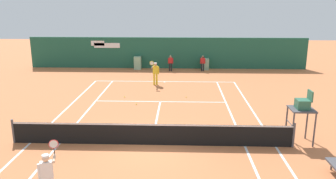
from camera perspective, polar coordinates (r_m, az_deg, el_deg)
The scene contains 11 objects.
ground_plane at distance 15.25m, azimuth -2.63°, elevation -8.42°, with size 80.00×80.00×0.01m.
tennis_net at distance 14.52m, azimuth -2.84°, elevation -7.47°, with size 12.10×0.10×1.07m.
sponsor_back_wall at distance 30.73m, azimuth -0.13°, elevation 6.11°, with size 25.00×1.02×2.80m.
umpire_chair at distance 15.48m, azimuth 21.73°, elevation -2.94°, with size 1.00×1.00×2.35m.
player_on_baseline at distance 24.59m, azimuth -2.17°, elevation 3.04°, with size 0.63×0.70×1.87m.
player_near_side at distance 11.14m, azimuth -19.72°, elevation -13.15°, with size 0.50×0.78×1.81m.
ball_kid_centre_post at distance 29.62m, azimuth 5.88°, elevation 4.60°, with size 0.45×0.22×1.38m.
ball_kid_left_post at distance 29.57m, azimuth 0.44°, elevation 4.65°, with size 0.46×0.19×1.37m.
tennis_ball_by_sideline at distance 20.19m, azimuth -5.39°, elevation -2.48°, with size 0.07×0.07×0.07m, color #CCE033.
tennis_ball_near_service_line at distance 21.78m, azimuth -7.34°, elevation -1.24°, with size 0.07×0.07×0.07m, color #CCE033.
tennis_ball_mid_court at distance 21.60m, azimuth 3.08°, elevation -1.27°, with size 0.07×0.07×0.07m, color #CCE033.
Camera 1 is at (1.22, -13.38, 6.02)m, focal length 36.08 mm.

